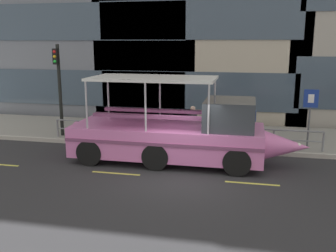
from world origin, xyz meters
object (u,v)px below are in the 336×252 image
Objects in this scene: parking_sign at (310,108)px; pedestrian_near_bow at (251,118)px; traffic_light_pole at (59,81)px; pedestrian_mid_left at (193,120)px; duck_tour_boat at (180,135)px.

parking_sign is 1.48× the size of pedestrian_near_bow.
traffic_light_pole is 9.10m from pedestrian_near_bow.
pedestrian_near_bow reaches higher than pedestrian_mid_left.
traffic_light_pole is at bearing -177.95° from parking_sign.
parking_sign is 5.06m from pedestrian_mid_left.
duck_tour_boat is 4.39m from pedestrian_near_bow.
duck_tour_boat is at bearing -127.28° from pedestrian_near_bow.
traffic_light_pole is 11.36m from parking_sign.
pedestrian_near_bow is 1.04× the size of pedestrian_mid_left.
duck_tour_boat is at bearing -91.82° from pedestrian_mid_left.
parking_sign is at bearing -18.72° from pedestrian_near_bow.
parking_sign is (11.31, 0.40, -0.92)m from traffic_light_pole.
parking_sign is at bearing 2.05° from traffic_light_pole.
duck_tour_boat reaches higher than pedestrian_mid_left.
pedestrian_mid_left is at bearing -179.86° from parking_sign.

